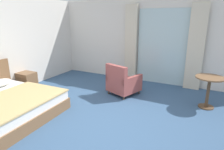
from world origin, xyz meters
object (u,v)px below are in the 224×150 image
object	(u,v)px
bed	(4,104)
armchair_by_window	(123,82)
round_cafe_table	(209,85)
nightstand	(27,81)

from	to	relation	value
bed	armchair_by_window	size ratio (longest dim) A/B	2.26
armchair_by_window	round_cafe_table	bearing A→B (deg)	4.05
nightstand	armchair_by_window	xyz separation A→B (m)	(2.62, 0.92, 0.08)
round_cafe_table	bed	bearing A→B (deg)	-148.38
round_cafe_table	armchair_by_window	bearing A→B (deg)	-175.95
nightstand	round_cafe_table	size ratio (longest dim) A/B	0.69
armchair_by_window	round_cafe_table	distance (m)	2.09
nightstand	armchair_by_window	size ratio (longest dim) A/B	0.56
bed	nightstand	size ratio (longest dim) A/B	4.06
bed	nightstand	bearing A→B (deg)	122.87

